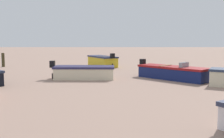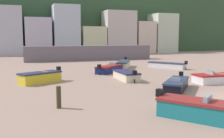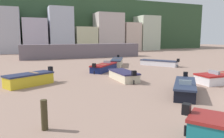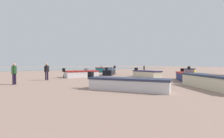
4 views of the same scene
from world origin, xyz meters
TOP-DOWN VIEW (x-y plane):
  - ground_plane at (0.00, 0.00)m, footprint 160.00×160.00m
  - tidal_water at (0.00, -36.00)m, footprint 80.00×36.00m
  - boat_white_0 at (3.05, 4.82)m, footprint 4.17×1.93m
  - boat_cream_1 at (-0.37, 17.79)m, footprint 3.40×4.87m
  - boat_teal_2 at (-4.84, -3.01)m, footprint 3.22×3.63m
  - boat_navy_3 at (-3.48, 14.13)m, footprint 4.02×3.99m
  - boat_yellow_4 at (-11.13, 9.63)m, footprint 3.80×2.92m
  - boat_white_5 at (4.52, 15.54)m, footprint 3.67×4.61m
  - boat_cream_6 at (-3.59, 8.85)m, footprint 1.45×3.86m
  - boat_black_7 at (-1.92, 3.15)m, footprint 3.78×4.06m
  - mooring_post_near_water at (-10.72, 0.96)m, footprint 0.26×0.26m
  - beach_walker_foreground at (7.23, 6.46)m, footprint 0.52×0.45m
  - beach_walker_distant at (10.00, 8.70)m, footprint 0.48×0.48m

SIDE VIEW (x-z plane):
  - ground_plane at x=0.00m, z-range 0.00..0.00m
  - tidal_water at x=0.00m, z-range 0.00..0.06m
  - boat_white_5 at x=4.52m, z-range -0.15..0.91m
  - boat_cream_6 at x=-3.59m, z-range -0.15..0.94m
  - boat_white_0 at x=3.05m, z-range -0.14..0.94m
  - boat_navy_3 at x=-3.48m, z-range -0.14..0.95m
  - boat_black_7 at x=-1.92m, z-range -0.15..0.97m
  - boat_cream_1 at x=-0.37m, z-range -0.15..1.05m
  - boat_teal_2 at x=-4.84m, z-range -0.14..1.09m
  - boat_yellow_4 at x=-11.13m, z-range -0.15..1.10m
  - mooring_post_near_water at x=-10.72m, z-range 0.00..1.22m
  - beach_walker_foreground at x=7.23m, z-range 0.14..1.76m
  - beach_walker_distant at x=10.00m, z-range 0.14..1.76m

